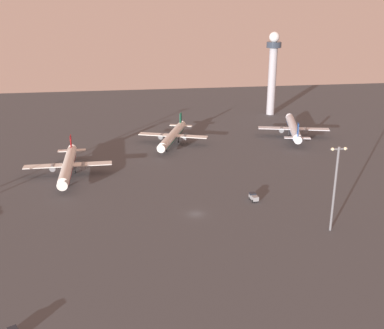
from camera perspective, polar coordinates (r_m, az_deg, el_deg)
ground_plane at (r=146.87m, az=0.47°, el=-5.94°), size 416.00×416.00×0.00m
control_tower at (r=269.12m, az=9.63°, el=11.31°), size 8.00×8.00×45.08m
airplane_mid_apron at (r=182.08m, az=-14.63°, el=-0.07°), size 32.14×41.37×10.64m
airplane_terminal_side at (r=214.39m, az=-2.32°, el=3.49°), size 30.89×39.23×10.41m
airplane_taxiway_distant at (r=230.75m, az=12.04°, el=4.29°), size 32.90×41.95×10.90m
maintenance_van at (r=157.13m, az=7.39°, el=-3.87°), size 2.46×4.35×2.25m
apron_light_west at (r=137.20m, az=16.76°, el=-2.20°), size 4.80×0.90×24.98m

